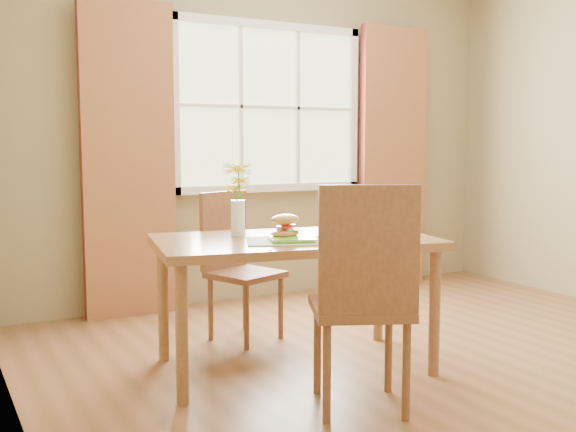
% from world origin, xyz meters
% --- Properties ---
extents(room, '(4.24, 3.84, 2.74)m').
position_xyz_m(room, '(0.00, 0.00, 1.35)').
color(room, brown).
rests_on(room, ground).
extents(window, '(1.62, 0.06, 1.32)m').
position_xyz_m(window, '(0.00, 1.87, 1.50)').
color(window, '#AEC192').
rests_on(window, room).
extents(curtain_left, '(0.65, 0.08, 2.20)m').
position_xyz_m(curtain_left, '(-1.15, 1.78, 1.10)').
color(curtain_left, maroon).
rests_on(curtain_left, room).
extents(curtain_right, '(0.65, 0.08, 2.20)m').
position_xyz_m(curtain_right, '(1.15, 1.78, 1.10)').
color(curtain_right, maroon).
rests_on(curtain_right, room).
extents(dining_table, '(1.60, 1.09, 0.72)m').
position_xyz_m(dining_table, '(-0.69, 0.23, 0.64)').
color(dining_table, '#925F38').
rests_on(dining_table, room).
extents(chair_near, '(0.58, 0.58, 1.04)m').
position_xyz_m(chair_near, '(-0.73, -0.47, 0.57)').
color(chair_near, brown).
rests_on(chair_near, room).
extents(chair_far, '(0.49, 0.49, 0.92)m').
position_xyz_m(chair_far, '(-0.72, 0.93, 0.50)').
color(chair_far, brown).
rests_on(chair_far, room).
extents(placemat, '(0.54, 0.48, 0.01)m').
position_xyz_m(placemat, '(-0.77, 0.12, 0.72)').
color(placemat, beige).
rests_on(placemat, dining_table).
extents(plate, '(0.29, 0.29, 0.01)m').
position_xyz_m(plate, '(-0.77, 0.10, 0.73)').
color(plate, '#74DE37').
rests_on(plate, placemat).
extents(croissant_sandwich, '(0.17, 0.12, 0.12)m').
position_xyz_m(croissant_sandwich, '(-0.78, 0.16, 0.79)').
color(croissant_sandwich, '#D08D47').
rests_on(croissant_sandwich, plate).
extents(water_glass, '(0.07, 0.07, 0.11)m').
position_xyz_m(water_glass, '(-0.49, 0.13, 0.77)').
color(water_glass, silver).
rests_on(water_glass, dining_table).
extents(flower_vase, '(0.16, 0.16, 0.40)m').
position_xyz_m(flower_vase, '(-0.92, 0.46, 0.96)').
color(flower_vase, silver).
rests_on(flower_vase, dining_table).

